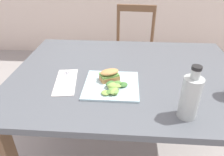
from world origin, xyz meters
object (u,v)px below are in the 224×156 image
chair_wooden_far (133,53)px  plate_lunch (111,85)px  bottle_cold_brew (190,99)px  dining_table (127,92)px  sandwich_half_front (109,75)px  fork_on_napkin (66,79)px

chair_wooden_far → plate_lunch: bearing=-97.3°
chair_wooden_far → bottle_cold_brew: size_ratio=4.06×
dining_table → chair_wooden_far: size_ratio=1.39×
dining_table → sandwich_half_front: sandwich_half_front is taller
sandwich_half_front → fork_on_napkin: 0.22m
chair_wooden_far → sandwich_half_front: (-0.15, -1.03, 0.33)m
bottle_cold_brew → fork_on_napkin: bearing=156.8°
chair_wooden_far → sandwich_half_front: bearing=-98.3°
sandwich_half_front → bottle_cold_brew: (0.31, -0.23, 0.04)m
chair_wooden_far → bottle_cold_brew: bottle_cold_brew is taller
dining_table → bottle_cold_brew: 0.45m
dining_table → bottle_cold_brew: bearing=-56.3°
sandwich_half_front → bottle_cold_brew: size_ratio=0.50×
dining_table → chair_wooden_far: chair_wooden_far is taller
chair_wooden_far → plate_lunch: chair_wooden_far is taller
chair_wooden_far → bottle_cold_brew: bearing=-82.6°
bottle_cold_brew → plate_lunch: bearing=147.7°
dining_table → chair_wooden_far: (0.06, 0.92, -0.17)m
dining_table → fork_on_napkin: 0.35m
chair_wooden_far → sandwich_half_front: 1.09m
bottle_cold_brew → dining_table: bearing=123.7°
sandwich_half_front → bottle_cold_brew: bottle_cold_brew is taller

